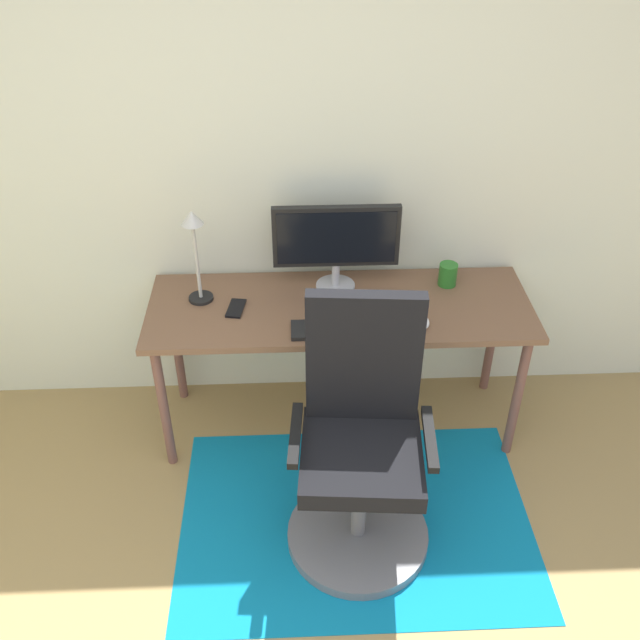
% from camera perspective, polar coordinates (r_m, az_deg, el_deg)
% --- Properties ---
extents(wall_back, '(6.00, 0.10, 2.60)m').
position_cam_1_polar(wall_back, '(3.19, -4.75, 13.59)').
color(wall_back, silver).
rests_on(wall_back, ground).
extents(area_rug, '(1.50, 1.06, 0.01)m').
position_cam_1_polar(area_rug, '(3.18, 2.88, -15.73)').
color(area_rug, '#0C739F').
rests_on(area_rug, ground).
extents(desk, '(1.71, 0.59, 0.71)m').
position_cam_1_polar(desk, '(3.19, 1.60, 0.20)').
color(desk, brown).
rests_on(desk, ground).
extents(monitor, '(0.56, 0.18, 0.41)m').
position_cam_1_polar(monitor, '(3.15, 1.31, 6.46)').
color(monitor, '#B2B2B7').
rests_on(monitor, desk).
extents(keyboard, '(0.43, 0.13, 0.02)m').
position_cam_1_polar(keyboard, '(2.99, 1.77, -0.74)').
color(keyboard, black).
rests_on(keyboard, desk).
extents(computer_mouse, '(0.06, 0.10, 0.03)m').
position_cam_1_polar(computer_mouse, '(3.05, 8.24, -0.13)').
color(computer_mouse, white).
rests_on(computer_mouse, desk).
extents(coffee_cup, '(0.08, 0.08, 0.11)m').
position_cam_1_polar(coffee_cup, '(3.32, 10.26, 3.63)').
color(coffee_cup, '#277024').
rests_on(coffee_cup, desk).
extents(cell_phone, '(0.09, 0.15, 0.01)m').
position_cam_1_polar(cell_phone, '(3.14, -6.79, 0.95)').
color(cell_phone, black).
rests_on(cell_phone, desk).
extents(desk_lamp, '(0.11, 0.11, 0.44)m').
position_cam_1_polar(desk_lamp, '(3.08, -10.08, 6.23)').
color(desk_lamp, black).
rests_on(desk_lamp, desk).
extents(office_chair, '(0.59, 0.59, 1.11)m').
position_cam_1_polar(office_chair, '(2.84, 3.30, -11.03)').
color(office_chair, slate).
rests_on(office_chair, ground).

